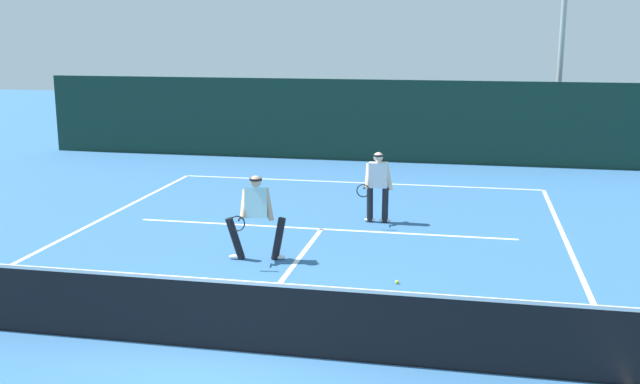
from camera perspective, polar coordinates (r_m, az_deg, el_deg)
ground_plane at (r=10.31m, az=-7.08°, el=-12.04°), size 80.00×80.00×0.00m
court_line_baseline_far at (r=21.06m, az=2.87°, el=0.73°), size 10.27×0.10×0.01m
court_line_service at (r=16.13m, az=0.10°, el=-2.88°), size 8.37×0.10×0.01m
court_line_centre at (r=13.17m, az=-2.65°, el=-6.44°), size 0.10×6.40×0.01m
tennis_net at (r=10.11m, az=-7.16°, el=-9.37°), size 11.25×0.09×1.06m
player_near at (r=13.86m, az=-4.97°, el=-1.69°), size 1.16×0.90×1.63m
player_far at (r=16.57m, az=4.47°, el=0.62°), size 0.73×0.85×1.60m
tennis_ball at (r=12.79m, az=5.98°, el=-6.93°), size 0.07×0.07×0.07m
tennis_ball_extra at (r=14.07m, az=-19.33°, el=-5.77°), size 0.07×0.07×0.07m
back_fence_windscreen at (r=24.43m, az=4.21°, el=5.52°), size 22.97×0.12×2.69m
light_pole at (r=25.74m, az=18.24°, el=11.76°), size 0.55×0.44×6.84m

